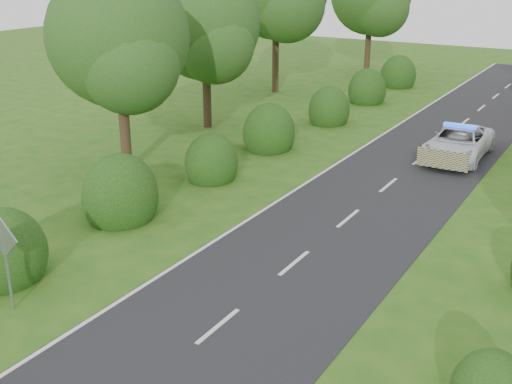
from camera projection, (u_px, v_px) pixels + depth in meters
The scene contains 7 objects.
road at pixel (379, 193), 24.54m from camera, with size 6.00×70.00×0.02m, color black.
road_markings at pixel (318, 201), 23.63m from camera, with size 4.96×70.00×0.01m.
hedgerow_left at pixel (190, 170), 24.76m from camera, with size 2.75×50.41×3.00m.
tree_left_a at pixel (121, 43), 24.87m from camera, with size 5.74×5.60×8.38m.
tree_left_b at pixel (208, 30), 32.13m from camera, with size 5.74×5.60×8.07m.
road_sign at pixel (5, 250), 15.91m from camera, with size 1.06×0.08×2.53m.
police_van at pixel (458, 143), 28.50m from camera, with size 2.42×5.20×1.57m.
Camera 1 is at (7.77, -7.17, 8.52)m, focal length 45.00 mm.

